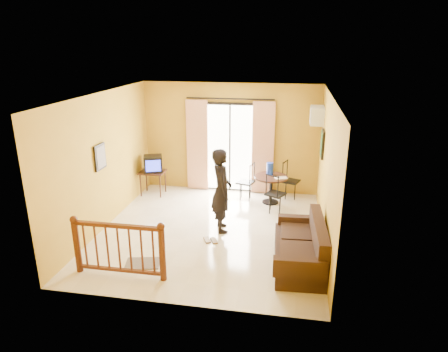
% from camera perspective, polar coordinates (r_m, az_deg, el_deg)
% --- Properties ---
extents(ground, '(5.00, 5.00, 0.00)m').
position_cam_1_polar(ground, '(8.41, -1.90, -7.83)').
color(ground, beige).
rests_on(ground, ground).
extents(room_shell, '(5.00, 5.00, 5.00)m').
position_cam_1_polar(room_shell, '(7.80, -2.03, 3.44)').
color(room_shell, white).
rests_on(room_shell, ground).
extents(balcony_door, '(2.25, 0.14, 2.46)m').
position_cam_1_polar(balcony_door, '(10.25, 0.85, 4.15)').
color(balcony_door, black).
rests_on(balcony_door, ground).
extents(tv_table, '(0.62, 0.52, 0.62)m').
position_cam_1_polar(tv_table, '(10.34, -10.16, 0.27)').
color(tv_table, black).
rests_on(tv_table, ground).
extents(television, '(0.57, 0.54, 0.41)m').
position_cam_1_polar(television, '(10.24, -10.09, 1.76)').
color(television, black).
rests_on(television, tv_table).
extents(picture_left, '(0.05, 0.42, 0.52)m').
position_cam_1_polar(picture_left, '(8.40, -17.28, 2.62)').
color(picture_left, black).
rests_on(picture_left, room_shell).
extents(dining_table, '(0.81, 0.81, 0.68)m').
position_cam_1_polar(dining_table, '(9.70, 6.74, -0.86)').
color(dining_table, black).
rests_on(dining_table, ground).
extents(water_jug, '(0.16, 0.16, 0.30)m').
position_cam_1_polar(water_jug, '(9.72, 6.57, 1.03)').
color(water_jug, '#1332BB').
rests_on(water_jug, dining_table).
extents(serving_tray, '(0.32, 0.26, 0.02)m').
position_cam_1_polar(serving_tray, '(9.54, 8.12, -0.25)').
color(serving_tray, '#F3E1CF').
rests_on(serving_tray, dining_table).
extents(dining_chairs, '(1.61, 1.48, 0.95)m').
position_cam_1_polar(dining_chairs, '(9.86, 6.56, -3.82)').
color(dining_chairs, black).
rests_on(dining_chairs, ground).
extents(air_conditioner, '(0.31, 0.60, 0.40)m').
position_cam_1_polar(air_conditioner, '(9.46, 13.13, 8.43)').
color(air_conditioner, silver).
rests_on(air_conditioner, room_shell).
extents(botanical_print, '(0.05, 0.50, 0.60)m').
position_cam_1_polar(botanical_print, '(8.93, 13.86, 4.51)').
color(botanical_print, black).
rests_on(botanical_print, room_shell).
extents(coffee_table, '(0.47, 0.85, 0.38)m').
position_cam_1_polar(coffee_table, '(7.99, 11.02, -7.67)').
color(coffee_table, black).
rests_on(coffee_table, ground).
extents(bowl, '(0.23, 0.23, 0.07)m').
position_cam_1_polar(bowl, '(7.95, 11.09, -6.54)').
color(bowl, brown).
rests_on(bowl, coffee_table).
extents(sofa, '(0.92, 1.82, 0.85)m').
position_cam_1_polar(sofa, '(7.19, 11.15, -10.24)').
color(sofa, black).
rests_on(sofa, ground).
extents(standing_person, '(0.60, 0.74, 1.75)m').
position_cam_1_polar(standing_person, '(8.12, -0.35, -2.08)').
color(standing_person, black).
rests_on(standing_person, ground).
extents(stair_balustrade, '(1.63, 0.13, 1.04)m').
position_cam_1_polar(stair_balustrade, '(6.89, -14.85, -9.56)').
color(stair_balustrade, '#471E0F').
rests_on(stair_balustrade, ground).
extents(doormat, '(0.67, 0.52, 0.02)m').
position_cam_1_polar(doormat, '(7.40, -11.52, -12.12)').
color(doormat, '#5B5149').
rests_on(doormat, ground).
extents(sandals, '(0.34, 0.27, 0.03)m').
position_cam_1_polar(sandals, '(8.00, -1.93, -9.17)').
color(sandals, brown).
rests_on(sandals, ground).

